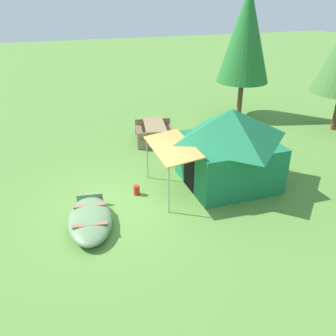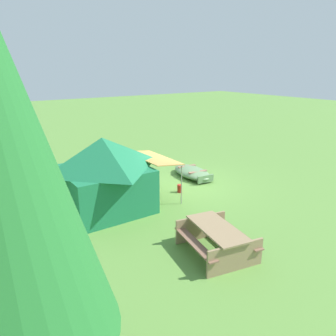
% 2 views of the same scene
% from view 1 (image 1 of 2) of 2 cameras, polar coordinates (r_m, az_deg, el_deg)
% --- Properties ---
extents(ground_plane, '(80.00, 80.00, 0.00)m').
position_cam_1_polar(ground_plane, '(10.61, -6.77, -5.96)').
color(ground_plane, '#5B8B3B').
extents(beached_rowboat, '(2.44, 1.44, 0.40)m').
position_cam_1_polar(beached_rowboat, '(9.81, -12.37, -8.00)').
color(beached_rowboat, '#63875A').
rests_on(beached_rowboat, ground_plane).
extents(canvas_cabin_tent, '(2.82, 3.93, 2.49)m').
position_cam_1_polar(canvas_cabin_tent, '(11.38, 9.76, 3.53)').
color(canvas_cabin_tent, '#1C7247').
rests_on(canvas_cabin_tent, ground_plane).
extents(picnic_table, '(2.12, 1.86, 0.74)m').
position_cam_1_polar(picnic_table, '(14.85, -2.16, 6.07)').
color(picnic_table, '#947957').
rests_on(picnic_table, ground_plane).
extents(cooler_box, '(0.49, 0.37, 0.38)m').
position_cam_1_polar(cooler_box, '(11.45, 4.98, -2.15)').
color(cooler_box, '#256AAF').
rests_on(cooler_box, ground_plane).
extents(fuel_can, '(0.26, 0.26, 0.31)m').
position_cam_1_polar(fuel_can, '(11.04, -5.05, -3.54)').
color(fuel_can, red).
rests_on(fuel_can, ground_plane).
extents(pine_tree_back_right, '(2.47, 2.47, 6.03)m').
position_cam_1_polar(pine_tree_back_right, '(17.79, 12.38, 20.17)').
color(pine_tree_back_right, brown).
rests_on(pine_tree_back_right, ground_plane).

